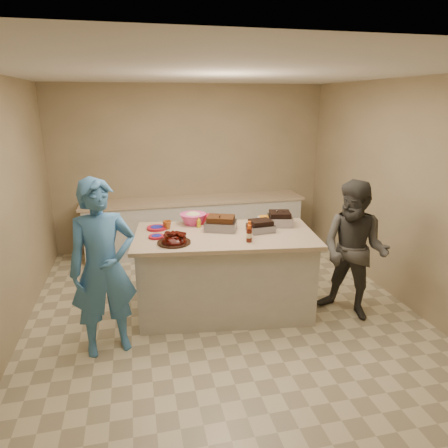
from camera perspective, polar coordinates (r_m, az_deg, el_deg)
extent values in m
cube|color=#47230F|center=(4.71, -0.45, -0.86)|extent=(0.43, 0.38, 0.11)
cube|color=black|center=(4.68, 5.24, -1.05)|extent=(0.31, 0.27, 0.08)
cube|color=gray|center=(4.94, 7.93, -0.14)|extent=(0.34, 0.34, 0.11)
cylinder|color=silver|center=(4.98, -0.40, 0.15)|extent=(0.38, 0.38, 0.05)
cube|color=orange|center=(5.01, 6.77, 0.16)|extent=(0.33, 0.26, 0.08)
cylinder|color=#45150C|center=(4.33, 3.59, -2.54)|extent=(0.07, 0.07, 0.19)
cylinder|color=#45150C|center=(4.45, 3.61, -1.98)|extent=(0.07, 0.07, 0.19)
cylinder|color=yellow|center=(4.81, -3.60, -0.48)|extent=(0.05, 0.05, 0.12)
imported|color=silver|center=(4.74, -0.95, -0.74)|extent=(0.15, 0.06, 0.15)
cylinder|color=maroon|center=(4.80, -9.57, -0.73)|extent=(0.26, 0.26, 0.03)
cylinder|color=maroon|center=(4.51, -9.62, -1.95)|extent=(0.20, 0.20, 0.02)
imported|color=#9C4A14|center=(4.80, -8.12, -0.69)|extent=(0.12, 0.11, 0.11)
cube|color=maroon|center=(4.98, -2.59, 0.15)|extent=(0.22, 0.18, 0.10)
imported|color=#407BB7|center=(4.46, -15.84, -16.66)|extent=(1.02, 1.87, 0.42)
imported|color=#484640|center=(5.10, 17.22, -12.15)|extent=(1.74, 1.64, 0.61)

